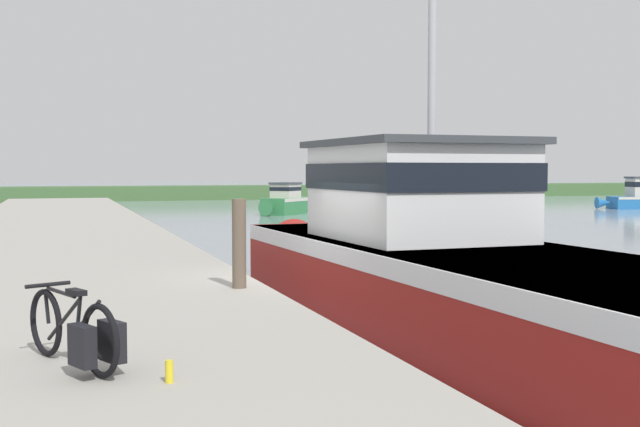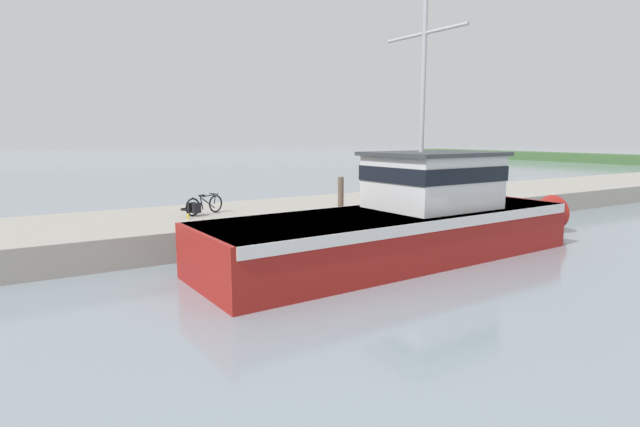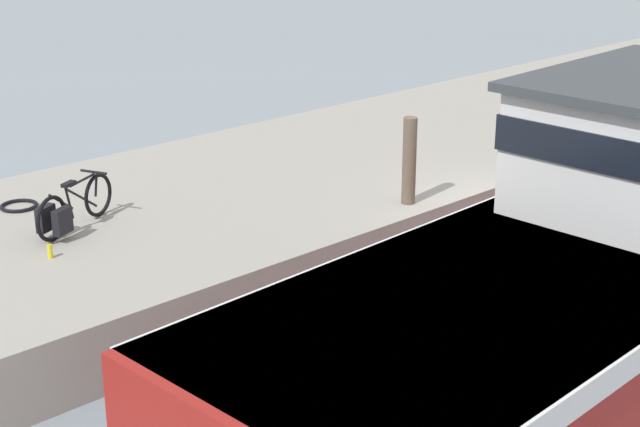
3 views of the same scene
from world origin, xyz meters
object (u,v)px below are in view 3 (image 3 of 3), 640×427
at_px(mooring_post, 409,161).
at_px(fishing_boat_main, 622,244).
at_px(water_bottle_by_bike, 50,251).
at_px(bicycle_touring, 69,210).

bearing_deg(mooring_post, fishing_boat_main, 4.02).
relative_size(mooring_post, water_bottle_by_bike, 7.08).
distance_m(fishing_boat_main, bicycle_touring, 7.60).
bearing_deg(water_bottle_by_bike, mooring_post, 71.29).
bearing_deg(fishing_boat_main, mooring_post, -178.38).
bearing_deg(mooring_post, bicycle_touring, -118.81).
xyz_separation_m(mooring_post, water_bottle_by_bike, (-1.74, -5.14, -0.58)).
relative_size(fishing_boat_main, bicycle_touring, 8.98).
xyz_separation_m(bicycle_touring, mooring_post, (2.45, 4.45, 0.35)).
bearing_deg(bicycle_touring, water_bottle_by_bike, -68.88).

